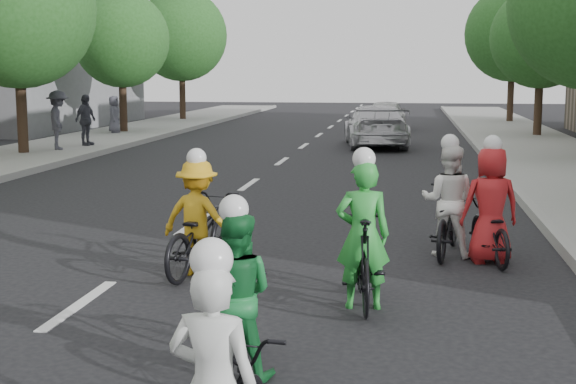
% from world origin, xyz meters
% --- Properties ---
extents(ground, '(120.00, 120.00, 0.00)m').
position_xyz_m(ground, '(0.00, 0.00, 0.00)').
color(ground, black).
rests_on(ground, ground).
extents(curb_left, '(0.18, 80.00, 0.18)m').
position_xyz_m(curb_left, '(-6.05, 10.00, 0.09)').
color(curb_left, '#999993').
rests_on(curb_left, ground).
extents(curb_right, '(0.18, 80.00, 0.18)m').
position_xyz_m(curb_right, '(6.05, 10.00, 0.09)').
color(curb_right, '#999993').
rests_on(curb_right, ground).
extents(tree_l_3, '(4.80, 4.80, 6.93)m').
position_xyz_m(tree_l_3, '(-8.20, 15.00, 4.52)').
color(tree_l_3, black).
rests_on(tree_l_3, ground).
extents(tree_l_4, '(4.00, 4.00, 5.97)m').
position_xyz_m(tree_l_4, '(-8.20, 24.00, 3.96)').
color(tree_l_4, black).
rests_on(tree_l_4, ground).
extents(tree_l_5, '(4.80, 4.80, 6.93)m').
position_xyz_m(tree_l_5, '(-8.20, 33.00, 4.52)').
color(tree_l_5, black).
rests_on(tree_l_5, ground).
extents(tree_r_2, '(4.00, 4.00, 5.97)m').
position_xyz_m(tree_r_2, '(8.80, 24.60, 3.96)').
color(tree_r_2, black).
rests_on(tree_r_2, ground).
extents(tree_r_3, '(4.80, 4.80, 6.93)m').
position_xyz_m(tree_r_3, '(8.80, 33.60, 4.52)').
color(tree_r_3, black).
rests_on(tree_r_3, ground).
extents(cyclist_0, '(0.98, 1.97, 1.78)m').
position_xyz_m(cyclist_0, '(4.31, 3.23, 0.63)').
color(cyclist_0, black).
rests_on(cyclist_0, ground).
extents(cyclist_1, '(0.71, 1.82, 1.84)m').
position_xyz_m(cyclist_1, '(3.24, 0.45, 0.64)').
color(cyclist_1, black).
rests_on(cyclist_1, ground).
extents(cyclist_3, '(1.08, 2.05, 1.69)m').
position_xyz_m(cyclist_3, '(1.00, 1.64, 0.62)').
color(cyclist_3, black).
rests_on(cyclist_3, ground).
extents(cyclist_4, '(0.73, 1.52, 1.63)m').
position_xyz_m(cyclist_4, '(2.25, -1.82, 0.61)').
color(cyclist_4, black).
rests_on(cyclist_4, ground).
extents(cyclist_5, '(0.92, 1.78, 1.80)m').
position_xyz_m(cyclist_5, '(4.88, 2.89, 0.62)').
color(cyclist_5, black).
rests_on(cyclist_5, ground).
extents(follow_car_lead, '(2.71, 5.33, 1.48)m').
position_xyz_m(follow_car_lead, '(2.56, 20.20, 0.74)').
color(follow_car_lead, silver).
rests_on(follow_car_lead, ground).
extents(follow_car_trail, '(1.88, 4.13, 1.37)m').
position_xyz_m(follow_car_trail, '(2.70, 29.06, 0.69)').
color(follow_car_trail, silver).
rests_on(follow_car_trail, ground).
extents(spectator_0, '(1.12, 1.41, 1.91)m').
position_xyz_m(spectator_0, '(-7.48, 16.02, 1.11)').
color(spectator_0, '#454450').
rests_on(spectator_0, sidewalk_left).
extents(spectator_1, '(0.66, 1.09, 1.74)m').
position_xyz_m(spectator_1, '(-7.19, 17.54, 1.02)').
color(spectator_1, '#484954').
rests_on(spectator_1, sidewalk_left).
extents(spectator_2, '(0.58, 0.80, 1.52)m').
position_xyz_m(spectator_2, '(-8.27, 23.08, 0.91)').
color(spectator_2, '#535260').
rests_on(spectator_2, sidewalk_left).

